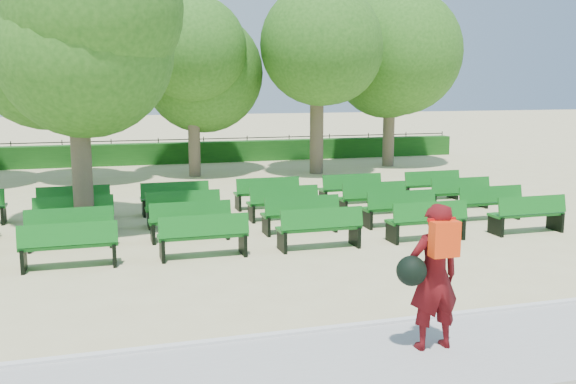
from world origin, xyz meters
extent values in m
plane|color=#C3B781|center=(0.00, 0.00, 0.00)|extent=(120.00, 120.00, 0.00)
cube|color=#A5A5A1|center=(0.00, -7.40, 0.03)|extent=(30.00, 2.20, 0.06)
cube|color=silver|center=(0.00, -6.25, 0.05)|extent=(30.00, 0.12, 0.10)
cube|color=#164A13|center=(0.00, 14.00, 0.45)|extent=(26.00, 0.70, 0.90)
cube|color=#116118|center=(-0.41, 0.50, 0.44)|extent=(1.80, 0.62, 0.06)
cube|color=#116118|center=(-0.41, 0.29, 0.69)|extent=(1.78, 0.26, 0.42)
cylinder|color=brown|center=(-3.92, 0.94, 1.49)|extent=(0.45, 0.45, 2.98)
ellipsoid|color=#2F671B|center=(-3.92, 0.94, 4.32)|extent=(4.84, 4.84, 4.35)
imported|color=#4E0B0E|center=(0.46, -7.20, 1.01)|extent=(0.70, 0.47, 1.89)
cube|color=#F6370C|center=(0.46, -7.41, 1.55)|extent=(0.35, 0.18, 0.44)
sphere|color=black|center=(0.10, -7.26, 1.13)|extent=(0.38, 0.38, 0.38)
camera|label=1|loc=(-3.54, -14.17, 3.41)|focal=40.00mm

